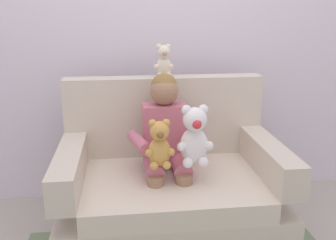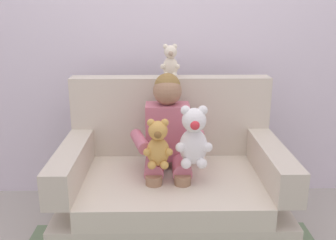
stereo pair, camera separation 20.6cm
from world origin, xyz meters
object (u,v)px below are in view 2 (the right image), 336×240
Objects in this scene: plush_honey at (158,145)px; plush_white at (194,138)px; armchair at (172,190)px; plush_cream_on_backrest at (170,62)px; seated_child at (168,137)px.

plush_white is (0.19, 0.02, 0.03)m from plush_honey.
plush_honey is at bearing -159.95° from plush_white.
armchair is 4.75× the size of plush_honey.
plush_cream_on_backrest is at bearing 81.65° from plush_honey.
plush_white is (0.14, -0.17, 0.05)m from seated_child.
armchair is 6.10× the size of plush_cream_on_backrest.
seated_child reaches higher than plush_white.
seated_child is at bearing 143.92° from plush_white.
plush_honey is 1.28× the size of plush_cream_on_backrest.
plush_cream_on_backrest reaches higher than armchair.
plush_cream_on_backrest is at bearing 90.59° from armchair.
plush_cream_on_backrest is (0.02, 0.29, 0.41)m from seated_child.
plush_white is at bearing -53.46° from armchair.
armchair is 0.44m from plush_white.
plush_cream_on_backrest is at bearing 78.81° from seated_child.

